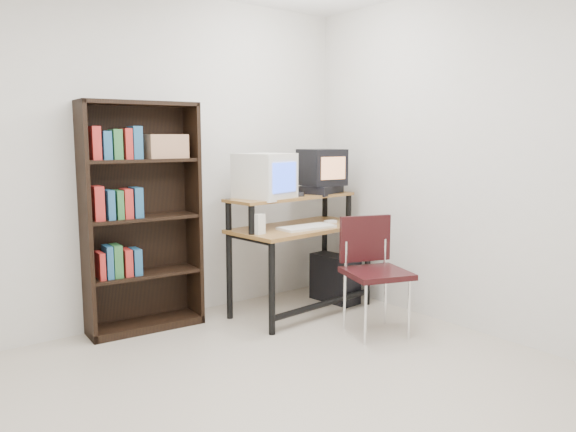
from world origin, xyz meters
TOP-DOWN VIEW (x-y plane):
  - floor at (0.00, 0.00)m, footprint 4.00×4.00m
  - back_wall at (0.00, 2.00)m, footprint 4.00×0.01m
  - right_wall at (2.00, 0.00)m, footprint 0.01×4.00m
  - computer_desk at (1.25, 1.45)m, footprint 1.25×0.71m
  - crt_monitor at (0.96, 1.55)m, footprint 0.48×0.48m
  - vcr at (1.57, 1.56)m, footprint 0.43×0.37m
  - crt_tv at (1.59, 1.57)m, footprint 0.36×0.36m
  - cd_spindle at (1.25, 1.49)m, footprint 0.15×0.15m
  - keyboard at (1.20, 1.31)m, footprint 0.48×0.22m
  - mousepad at (1.56, 1.39)m, footprint 0.23×0.19m
  - mouse at (1.55, 1.41)m, footprint 0.10×0.06m
  - desk_speaker at (0.74, 1.33)m, footprint 0.09×0.09m
  - pc_tower at (1.68, 1.48)m, footprint 0.24×0.47m
  - school_chair at (1.36, 0.72)m, footprint 0.55×0.55m
  - bookshelf at (0.02, 1.86)m, footprint 0.88×0.35m
  - wall_outlet at (1.99, 1.15)m, footprint 0.02×0.08m

SIDE VIEW (x-z plane):
  - floor at x=0.00m, z-range -0.01..0.00m
  - pc_tower at x=1.68m, z-range 0.00..0.42m
  - wall_outlet at x=1.99m, z-range 0.24..0.36m
  - school_chair at x=1.36m, z-range 0.10..0.98m
  - computer_desk at x=1.25m, z-range 0.20..1.18m
  - mousepad at x=1.56m, z-range 0.72..0.73m
  - keyboard at x=1.20m, z-range 0.72..0.75m
  - mouse at x=1.55m, z-range 0.73..0.76m
  - desk_speaker at x=0.74m, z-range 0.72..0.89m
  - bookshelf at x=0.02m, z-range 0.03..1.76m
  - cd_spindle at x=1.25m, z-range 0.97..1.02m
  - vcr at x=1.57m, z-range 0.97..1.05m
  - crt_monitor at x=0.96m, z-range 0.97..1.34m
  - crt_tv at x=1.59m, z-range 1.05..1.37m
  - back_wall at x=0.00m, z-range 0.00..2.60m
  - right_wall at x=2.00m, z-range 0.00..2.60m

